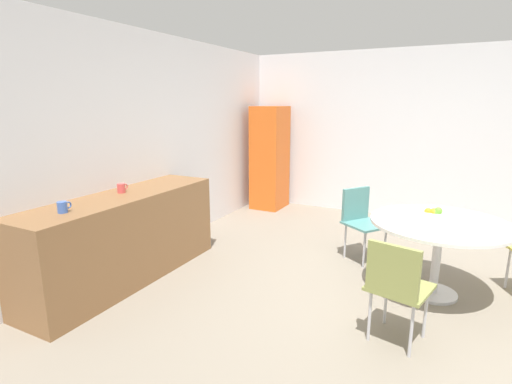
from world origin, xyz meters
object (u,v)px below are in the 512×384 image
(chair_olive, at_px, (396,281))
(mug_white, at_px, (63,207))
(fruit_bowl, at_px, (435,215))
(mug_green, at_px, (122,188))
(round_table, at_px, (439,233))
(chair_teal, at_px, (360,215))
(locker_cabinet, at_px, (270,158))

(chair_olive, distance_m, mug_white, 2.73)
(fruit_bowl, height_order, mug_white, mug_white)
(mug_green, bearing_deg, chair_olive, -90.31)
(round_table, distance_m, chair_teal, 1.04)
(round_table, xyz_separation_m, chair_teal, (0.60, 0.85, -0.10))
(round_table, relative_size, chair_teal, 1.49)
(fruit_bowl, bearing_deg, round_table, -114.34)
(fruit_bowl, distance_m, mug_white, 3.30)
(locker_cabinet, relative_size, fruit_bowl, 6.32)
(chair_olive, bearing_deg, mug_green, 89.69)
(round_table, bearing_deg, locker_cabinet, 51.48)
(fruit_bowl, xyz_separation_m, mug_green, (-1.02, 2.89, 0.17))
(chair_teal, bearing_deg, chair_olive, -159.13)
(locker_cabinet, xyz_separation_m, mug_white, (-3.96, 0.06, 0.08))
(round_table, relative_size, mug_white, 9.60)
(round_table, xyz_separation_m, mug_green, (-1.00, 2.94, 0.33))
(locker_cabinet, relative_size, round_table, 1.40)
(locker_cabinet, bearing_deg, chair_olive, -141.76)
(round_table, height_order, fruit_bowl, fruit_bowl)
(chair_olive, relative_size, fruit_bowl, 3.03)
(chair_olive, relative_size, chair_teal, 1.00)
(chair_teal, bearing_deg, mug_white, 140.05)
(round_table, relative_size, chair_olive, 1.49)
(mug_white, bearing_deg, round_table, -58.04)
(round_table, height_order, mug_white, mug_white)
(round_table, height_order, chair_teal, chair_teal)
(locker_cabinet, bearing_deg, mug_green, 176.87)
(chair_teal, distance_m, mug_green, 2.66)
(locker_cabinet, distance_m, fruit_bowl, 3.48)
(chair_olive, bearing_deg, locker_cabinet, 38.24)
(chair_olive, relative_size, mug_green, 6.43)
(chair_olive, height_order, fruit_bowl, fruit_bowl)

